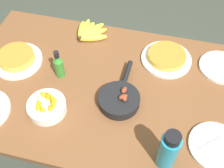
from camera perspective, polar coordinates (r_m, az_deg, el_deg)
ground_plane at (r=2.06m, az=-0.00°, el=-13.96°), size 14.00×14.00×0.00m
dining_table at (r=1.47m, az=-0.00°, el=-3.34°), size 1.52×0.89×0.78m
banana_bunch at (r=1.64m, az=-4.82°, el=10.40°), size 0.20×0.20×0.04m
skillet at (r=1.31m, az=1.55°, el=-3.07°), size 0.19×0.34×0.08m
frittata_plate_center at (r=1.56m, az=-18.78°, el=4.92°), size 0.26×0.26×0.06m
frittata_plate_side at (r=1.52m, az=11.03°, el=5.32°), size 0.27×0.27×0.05m
empty_plate_near_front at (r=1.57m, az=21.25°, el=3.21°), size 0.22×0.22×0.02m
empty_plate_far_left at (r=1.29m, az=20.30°, el=-11.76°), size 0.23×0.23×0.02m
fruit_bowl_mango at (r=1.32m, az=-13.11°, el=-4.32°), size 0.18×0.18×0.10m
water_bottle at (r=1.12m, az=11.38°, el=-13.07°), size 0.08×0.08×0.22m
hot_sauce_bottle at (r=1.41m, az=-10.78°, el=3.75°), size 0.05×0.05×0.16m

